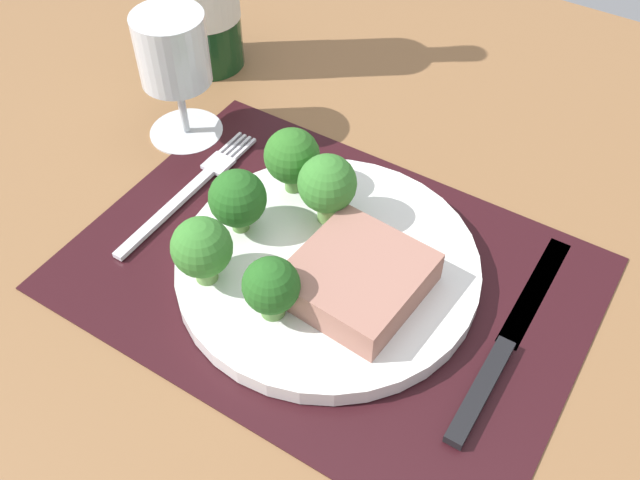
{
  "coord_description": "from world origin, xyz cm",
  "views": [
    {
      "loc": [
        19.96,
        -33.0,
        46.88
      ],
      "look_at": [
        -1.74,
        1.54,
        1.9
      ],
      "focal_mm": 39.82,
      "sensor_mm": 36.0,
      "label": 1
    }
  ],
  "objects_px": {
    "fork": "(190,190)",
    "wine_glass": "(174,58)",
    "knife": "(504,348)",
    "steak": "(358,278)",
    "plate": "(328,266)"
  },
  "relations": [
    {
      "from": "knife",
      "to": "wine_glass",
      "type": "relative_size",
      "value": 1.72
    },
    {
      "from": "wine_glass",
      "to": "fork",
      "type": "bearing_deg",
      "value": -48.37
    },
    {
      "from": "knife",
      "to": "wine_glass",
      "type": "distance_m",
      "value": 0.4
    },
    {
      "from": "steak",
      "to": "plate",
      "type": "bearing_deg",
      "value": 158.38
    },
    {
      "from": "steak",
      "to": "knife",
      "type": "relative_size",
      "value": 0.44
    },
    {
      "from": "fork",
      "to": "knife",
      "type": "xyz_separation_m",
      "value": [
        0.32,
        -0.01,
        0.0
      ]
    },
    {
      "from": "knife",
      "to": "wine_glass",
      "type": "xyz_separation_m",
      "value": [
        -0.38,
        0.08,
        0.08
      ]
    },
    {
      "from": "plate",
      "to": "steak",
      "type": "bearing_deg",
      "value": -21.62
    },
    {
      "from": "fork",
      "to": "wine_glass",
      "type": "distance_m",
      "value": 0.13
    },
    {
      "from": "fork",
      "to": "plate",
      "type": "bearing_deg",
      "value": -8.16
    },
    {
      "from": "steak",
      "to": "knife",
      "type": "distance_m",
      "value": 0.13
    },
    {
      "from": "fork",
      "to": "wine_glass",
      "type": "xyz_separation_m",
      "value": [
        -0.06,
        0.07,
        0.08
      ]
    },
    {
      "from": "plate",
      "to": "knife",
      "type": "height_order",
      "value": "plate"
    },
    {
      "from": "steak",
      "to": "wine_glass",
      "type": "relative_size",
      "value": 0.76
    },
    {
      "from": "fork",
      "to": "wine_glass",
      "type": "relative_size",
      "value": 1.44
    }
  ]
}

